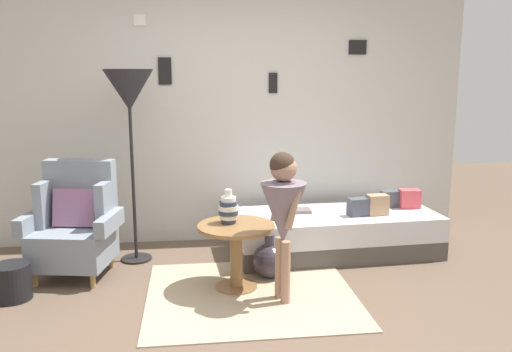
{
  "coord_description": "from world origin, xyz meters",
  "views": [
    {
      "loc": [
        -0.38,
        -3.33,
        1.7
      ],
      "look_at": [
        0.15,
        0.95,
        0.85
      ],
      "focal_mm": 36.6,
      "sensor_mm": 36.0,
      "label": 1
    }
  ],
  "objects_px": {
    "daybed": "(335,233)",
    "vase_striped": "(228,209)",
    "demijohn_near": "(269,260)",
    "armchair": "(75,224)",
    "person_child": "(283,207)",
    "magazine_basket": "(12,282)",
    "side_table": "(236,242)",
    "book_on_daybed": "(299,211)",
    "floor_lamp": "(129,96)"
  },
  "relations": [
    {
      "from": "vase_striped",
      "to": "demijohn_near",
      "type": "relative_size",
      "value": 0.73
    },
    {
      "from": "daybed",
      "to": "floor_lamp",
      "type": "height_order",
      "value": "floor_lamp"
    },
    {
      "from": "vase_striped",
      "to": "book_on_daybed",
      "type": "relative_size",
      "value": 1.25
    },
    {
      "from": "side_table",
      "to": "vase_striped",
      "type": "distance_m",
      "value": 0.27
    },
    {
      "from": "armchair",
      "to": "person_child",
      "type": "bearing_deg",
      "value": -24.99
    },
    {
      "from": "daybed",
      "to": "vase_striped",
      "type": "distance_m",
      "value": 1.33
    },
    {
      "from": "vase_striped",
      "to": "magazine_basket",
      "type": "relative_size",
      "value": 0.98
    },
    {
      "from": "demijohn_near",
      "to": "floor_lamp",
      "type": "bearing_deg",
      "value": 153.67
    },
    {
      "from": "side_table",
      "to": "floor_lamp",
      "type": "bearing_deg",
      "value": 138.38
    },
    {
      "from": "person_child",
      "to": "book_on_daybed",
      "type": "xyz_separation_m",
      "value": [
        0.35,
        1.07,
        -0.32
      ]
    },
    {
      "from": "daybed",
      "to": "magazine_basket",
      "type": "relative_size",
      "value": 6.94
    },
    {
      "from": "armchair",
      "to": "side_table",
      "type": "relative_size",
      "value": 1.59
    },
    {
      "from": "daybed",
      "to": "person_child",
      "type": "xyz_separation_m",
      "value": [
        -0.69,
        -1.0,
        0.53
      ]
    },
    {
      "from": "floor_lamp",
      "to": "person_child",
      "type": "xyz_separation_m",
      "value": [
        1.19,
        -1.06,
        -0.77
      ]
    },
    {
      "from": "side_table",
      "to": "person_child",
      "type": "relative_size",
      "value": 0.53
    },
    {
      "from": "floor_lamp",
      "to": "book_on_daybed",
      "type": "xyz_separation_m",
      "value": [
        1.53,
        0.02,
        -1.09
      ]
    },
    {
      "from": "person_child",
      "to": "magazine_basket",
      "type": "height_order",
      "value": "person_child"
    },
    {
      "from": "floor_lamp",
      "to": "book_on_daybed",
      "type": "height_order",
      "value": "floor_lamp"
    },
    {
      "from": "armchair",
      "to": "book_on_daybed",
      "type": "distance_m",
      "value": 2.02
    },
    {
      "from": "vase_striped",
      "to": "floor_lamp",
      "type": "height_order",
      "value": "floor_lamp"
    },
    {
      "from": "daybed",
      "to": "person_child",
      "type": "distance_m",
      "value": 1.33
    },
    {
      "from": "side_table",
      "to": "book_on_daybed",
      "type": "xyz_separation_m",
      "value": [
        0.67,
        0.78,
        0.03
      ]
    },
    {
      "from": "floor_lamp",
      "to": "demijohn_near",
      "type": "height_order",
      "value": "floor_lamp"
    },
    {
      "from": "vase_striped",
      "to": "person_child",
      "type": "height_order",
      "value": "person_child"
    },
    {
      "from": "daybed",
      "to": "magazine_basket",
      "type": "distance_m",
      "value": 2.82
    },
    {
      "from": "side_table",
      "to": "magazine_basket",
      "type": "bearing_deg",
      "value": -179.99
    },
    {
      "from": "side_table",
      "to": "person_child",
      "type": "height_order",
      "value": "person_child"
    },
    {
      "from": "side_table",
      "to": "magazine_basket",
      "type": "xyz_separation_m",
      "value": [
        -1.71,
        -0.0,
        -0.24
      ]
    },
    {
      "from": "daybed",
      "to": "side_table",
      "type": "height_order",
      "value": "side_table"
    },
    {
      "from": "person_child",
      "to": "demijohn_near",
      "type": "relative_size",
      "value": 3.04
    },
    {
      "from": "person_child",
      "to": "floor_lamp",
      "type": "bearing_deg",
      "value": 138.39
    },
    {
      "from": "person_child",
      "to": "demijohn_near",
      "type": "bearing_deg",
      "value": 93.22
    },
    {
      "from": "daybed",
      "to": "floor_lamp",
      "type": "bearing_deg",
      "value": 178.35
    },
    {
      "from": "side_table",
      "to": "floor_lamp",
      "type": "relative_size",
      "value": 0.35
    },
    {
      "from": "daybed",
      "to": "side_table",
      "type": "xyz_separation_m",
      "value": [
        -1.01,
        -0.71,
        0.18
      ]
    },
    {
      "from": "vase_striped",
      "to": "person_child",
      "type": "xyz_separation_m",
      "value": [
        0.38,
        -0.35,
        0.09
      ]
    },
    {
      "from": "person_child",
      "to": "book_on_daybed",
      "type": "bearing_deg",
      "value": 72.11
    },
    {
      "from": "armchair",
      "to": "person_child",
      "type": "xyz_separation_m",
      "value": [
        1.65,
        -0.77,
        0.3
      ]
    },
    {
      "from": "person_child",
      "to": "magazine_basket",
      "type": "bearing_deg",
      "value": 171.98
    },
    {
      "from": "armchair",
      "to": "floor_lamp",
      "type": "bearing_deg",
      "value": 31.65
    },
    {
      "from": "daybed",
      "to": "side_table",
      "type": "distance_m",
      "value": 1.25
    },
    {
      "from": "person_child",
      "to": "book_on_daybed",
      "type": "relative_size",
      "value": 5.21
    },
    {
      "from": "demijohn_near",
      "to": "magazine_basket",
      "type": "height_order",
      "value": "demijohn_near"
    },
    {
      "from": "demijohn_near",
      "to": "armchair",
      "type": "bearing_deg",
      "value": 169.91
    },
    {
      "from": "armchair",
      "to": "magazine_basket",
      "type": "xyz_separation_m",
      "value": [
        -0.39,
        -0.48,
        -0.3
      ]
    },
    {
      "from": "demijohn_near",
      "to": "book_on_daybed",
      "type": "bearing_deg",
      "value": 57.72
    },
    {
      "from": "floor_lamp",
      "to": "person_child",
      "type": "relative_size",
      "value": 1.51
    },
    {
      "from": "side_table",
      "to": "demijohn_near",
      "type": "relative_size",
      "value": 1.62
    },
    {
      "from": "magazine_basket",
      "to": "armchair",
      "type": "bearing_deg",
      "value": 51.37
    },
    {
      "from": "daybed",
      "to": "vase_striped",
      "type": "xyz_separation_m",
      "value": [
        -1.07,
        -0.66,
        0.44
      ]
    }
  ]
}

